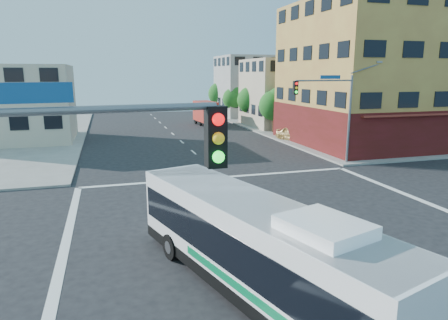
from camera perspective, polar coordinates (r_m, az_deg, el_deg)
name	(u,v)px	position (r m, az deg, el deg)	size (l,w,h in m)	color
ground	(277,226)	(19.44, 7.58, -9.31)	(120.00, 120.00, 0.00)	black
sidewalk_ne	(394,120)	(67.11, 23.15, 5.24)	(50.00, 50.00, 0.15)	gray
corner_building_ne	(386,86)	(44.47, 22.13, 9.79)	(18.10, 15.44, 14.00)	gold
building_east_near	(292,93)	(56.13, 9.63, 9.41)	(12.06, 10.06, 9.00)	#B6A98B
building_east_far	(255,86)	(68.97, 4.50, 10.46)	(12.06, 10.06, 10.00)	#A2A29D
building_west	(11,104)	(47.54, -28.12, 7.07)	(12.06, 10.06, 8.00)	#C0B69F
signal_mast_ne	(332,102)	(31.83, 15.19, 7.99)	(7.91, 1.13, 8.07)	slate
street_tree_a	(275,104)	(48.58, 7.28, 7.99)	(3.60, 3.60, 5.53)	#3B2215
street_tree_b	(252,98)	(55.97, 3.99, 8.77)	(3.80, 3.80, 5.79)	#3B2215
street_tree_c	(234,97)	(63.54, 1.46, 8.94)	(3.40, 3.40, 5.29)	#3B2215
street_tree_d	(220,92)	(71.17, -0.54, 9.64)	(4.00, 4.00, 6.03)	#3B2215
transit_bus	(254,245)	(13.18, 4.32, -12.05)	(5.79, 11.90, 3.46)	black
box_truck	(207,114)	(55.84, -2.39, 6.56)	(2.65, 7.44, 3.29)	#26272C
parked_car	(295,134)	(43.36, 10.17, 3.66)	(1.85, 4.60, 1.57)	tan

